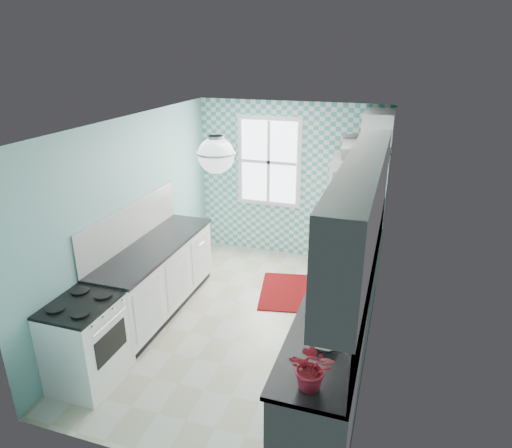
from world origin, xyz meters
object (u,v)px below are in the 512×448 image
(fridge, at_px, (356,218))
(potted_plant, at_px, (312,367))
(microwave, at_px, (362,148))
(ceiling_light, at_px, (216,155))
(fruit_bowl, at_px, (324,343))
(stove, at_px, (86,341))
(sink, at_px, (352,255))

(fridge, relative_size, potted_plant, 4.93)
(potted_plant, relative_size, microwave, 0.66)
(ceiling_light, relative_size, fruit_bowl, 1.41)
(stove, bearing_deg, sink, 39.63)
(ceiling_light, distance_m, sink, 2.20)
(stove, height_order, sink, sink)
(potted_plant, bearing_deg, stove, 168.18)
(potted_plant, height_order, microwave, microwave)
(microwave, bearing_deg, ceiling_light, 63.14)
(fruit_bowl, height_order, microwave, microwave)
(sink, bearing_deg, stove, -145.45)
(microwave, bearing_deg, sink, 90.12)
(ceiling_light, height_order, fruit_bowl, ceiling_light)
(fridge, bearing_deg, sink, -85.99)
(fridge, bearing_deg, microwave, 53.73)
(ceiling_light, relative_size, stove, 0.39)
(sink, distance_m, microwave, 1.72)
(fridge, relative_size, fruit_bowl, 7.21)
(potted_plant, bearing_deg, ceiling_light, 135.12)
(stove, bearing_deg, potted_plant, -10.61)
(fruit_bowl, relative_size, potted_plant, 0.68)
(sink, bearing_deg, ceiling_light, -138.67)
(fruit_bowl, bearing_deg, sink, 89.87)
(fridge, xyz_separation_m, potted_plant, (0.09, -3.80, 0.23))
(ceiling_light, bearing_deg, sink, 45.20)
(ceiling_light, relative_size, microwave, 0.64)
(stove, distance_m, microwave, 4.28)
(ceiling_light, distance_m, fridge, 3.17)
(potted_plant, bearing_deg, sink, 89.90)
(ceiling_light, xyz_separation_m, potted_plant, (1.20, -1.19, -1.20))
(fridge, xyz_separation_m, microwave, (0.00, 0.00, 1.05))
(fridge, xyz_separation_m, stove, (-2.31, -3.30, -0.42))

